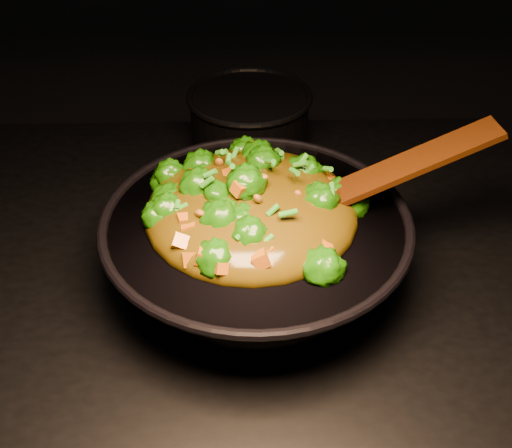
{
  "coord_description": "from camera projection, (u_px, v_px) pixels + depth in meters",
  "views": [
    {
      "loc": [
        0.03,
        -0.81,
        1.6
      ],
      "look_at": [
        0.05,
        -0.06,
        1.01
      ],
      "focal_mm": 45.0,
      "sensor_mm": 36.0,
      "label": 1
    }
  ],
  "objects": [
    {
      "name": "back_pot",
      "position": [
        250.0,
        124.0,
        1.28
      ],
      "size": [
        0.3,
        0.3,
        0.13
      ],
      "primitive_type": "cylinder",
      "rotation": [
        0.0,
        0.0,
        -0.4
      ],
      "color": "black",
      "rests_on": "stovetop"
    },
    {
      "name": "spatula",
      "position": [
        383.0,
        175.0,
        0.93
      ],
      "size": [
        0.33,
        0.1,
        0.14
      ],
      "primitive_type": "cube",
      "rotation": [
        0.0,
        -0.38,
        0.13
      ],
      "color": "#341805",
      "rests_on": "wok"
    },
    {
      "name": "stovetop",
      "position": [
        230.0,
        416.0,
        1.35
      ],
      "size": [
        1.2,
        0.9,
        0.9
      ],
      "primitive_type": "cube",
      "color": "black",
      "rests_on": "ground"
    },
    {
      "name": "stir_fry",
      "position": [
        251.0,
        185.0,
        0.92
      ],
      "size": [
        0.42,
        0.42,
        0.11
      ],
      "primitive_type": null,
      "rotation": [
        0.0,
        0.0,
        0.42
      ],
      "color": "#1E6707",
      "rests_on": "wok"
    },
    {
      "name": "wok",
      "position": [
        256.0,
        252.0,
        0.98
      ],
      "size": [
        0.59,
        0.59,
        0.12
      ],
      "primitive_type": null,
      "rotation": [
        0.0,
        0.0,
        0.43
      ],
      "color": "black",
      "rests_on": "stovetop"
    }
  ]
}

